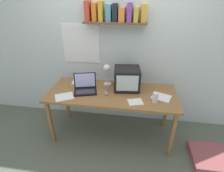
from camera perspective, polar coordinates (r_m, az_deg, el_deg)
The scene contains 13 objects.
ground_plane at distance 2.92m, azimuth 0.00°, elevation -14.95°, with size 12.00×12.00×0.00m, color #5A6253.
back_wall at distance 2.71m, azimuth 1.53°, elevation 13.49°, with size 5.60×0.24×2.60m.
corner_desk at distance 2.50m, azimuth 0.00°, elevation -3.22°, with size 1.81×0.74×0.75m.
crt_monitor at distance 2.51m, azimuth 4.84°, elevation 2.40°, with size 0.39×0.37×0.32m.
laptop at distance 2.52m, azimuth -8.75°, elevation -0.17°, with size 0.37×0.34×0.24m.
desk_lamp at distance 2.54m, azimuth -1.68°, elevation 4.85°, with size 0.12×0.17×0.35m.
juice_glass at distance 2.29m, azimuth 13.95°, elevation -3.82°, with size 0.07×0.07×0.14m.
computer_mouse at distance 2.42m, azimuth -2.01°, elevation -2.31°, with size 0.09×0.12×0.03m.
loose_paper_near_monitor at distance 2.45m, azimuth 15.81°, elevation -3.46°, with size 0.29×0.27×0.00m.
printed_handout at distance 2.80m, azimuth -10.59°, elevation 1.34°, with size 0.25×0.19×0.00m.
loose_paper_near_laptop at distance 2.28m, azimuth 7.63°, elevation -5.15°, with size 0.22×0.20×0.00m.
open_notebook at distance 2.45m, azimuth -15.30°, elevation -3.36°, with size 0.31×0.29×0.00m.
floor_cushion at distance 2.85m, azimuth 29.28°, elevation -19.68°, with size 0.48×0.48×0.09m.
Camera 1 is at (0.32, -2.11, 1.99)m, focal length 28.00 mm.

